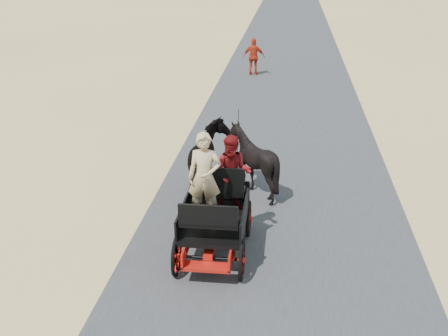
# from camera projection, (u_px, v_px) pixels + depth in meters

# --- Properties ---
(ground) EXTENTS (140.00, 140.00, 0.00)m
(ground) POSITION_uv_depth(u_px,v_px,m) (272.00, 264.00, 11.02)
(ground) COLOR tan
(road) EXTENTS (6.00, 140.00, 0.01)m
(road) POSITION_uv_depth(u_px,v_px,m) (272.00, 263.00, 11.01)
(road) COLOR #38383A
(road) RESTS_ON ground
(carriage) EXTENTS (1.30, 2.40, 0.72)m
(carriage) POSITION_uv_depth(u_px,v_px,m) (215.00, 236.00, 11.31)
(carriage) COLOR black
(carriage) RESTS_ON ground
(horse_left) EXTENTS (0.91, 2.01, 1.70)m
(horse_left) POSITION_uv_depth(u_px,v_px,m) (209.00, 159.00, 13.95)
(horse_left) COLOR black
(horse_left) RESTS_ON ground
(horse_right) EXTENTS (1.37, 1.54, 1.70)m
(horse_right) POSITION_uv_depth(u_px,v_px,m) (253.00, 161.00, 13.83)
(horse_right) COLOR black
(horse_right) RESTS_ON ground
(driver_man) EXTENTS (0.66, 0.43, 1.80)m
(driver_man) POSITION_uv_depth(u_px,v_px,m) (204.00, 177.00, 10.90)
(driver_man) COLOR tan
(driver_man) RESTS_ON carriage
(passenger_woman) EXTENTS (0.77, 0.60, 1.58)m
(passenger_woman) POSITION_uv_depth(u_px,v_px,m) (233.00, 173.00, 11.40)
(passenger_woman) COLOR #660C0F
(passenger_woman) RESTS_ON carriage
(pedestrian) EXTENTS (1.01, 0.42, 1.73)m
(pedestrian) POSITION_uv_depth(u_px,v_px,m) (254.00, 57.00, 26.30)
(pedestrian) COLOR #AB2713
(pedestrian) RESTS_ON ground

